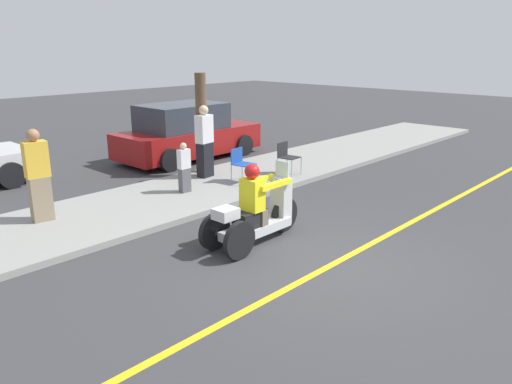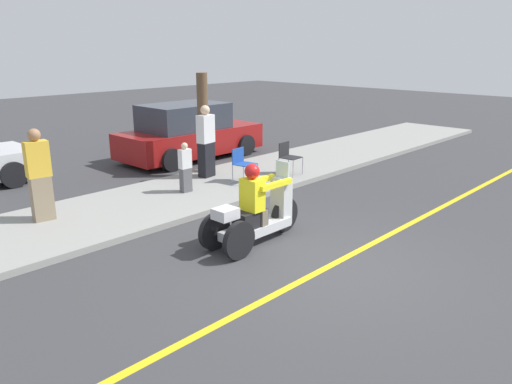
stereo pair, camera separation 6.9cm
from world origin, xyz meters
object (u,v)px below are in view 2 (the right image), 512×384
at_px(tree_trunk, 203,123).
at_px(parked_car_lot_far, 189,133).
at_px(spectator_mid_group, 39,177).
at_px(folding_chair_curbside, 242,161).
at_px(spectator_by_tree, 185,168).
at_px(motorcycle_trike, 256,214).
at_px(spectator_with_child, 206,143).
at_px(folding_chair_set_back, 288,155).

bearing_deg(tree_trunk, parked_car_lot_far, 61.25).
bearing_deg(tree_trunk, spectator_mid_group, -171.55).
bearing_deg(tree_trunk, folding_chair_curbside, -91.92).
bearing_deg(spectator_mid_group, spectator_by_tree, -8.83).
xyz_separation_m(motorcycle_trike, folding_chair_curbside, (2.39, 2.74, 0.10)).
bearing_deg(folding_chair_curbside, spectator_by_tree, 168.53).
bearing_deg(parked_car_lot_far, spectator_with_child, -119.85).
height_order(folding_chair_set_back, parked_car_lot_far, parked_car_lot_far).
height_order(folding_chair_curbside, parked_car_lot_far, parked_car_lot_far).
relative_size(motorcycle_trike, spectator_by_tree, 1.86).
height_order(motorcycle_trike, tree_trunk, tree_trunk).
distance_m(motorcycle_trike, spectator_mid_group, 4.16).
relative_size(spectator_mid_group, spectator_with_child, 0.98).
relative_size(spectator_mid_group, parked_car_lot_far, 0.39).
distance_m(spectator_mid_group, spectator_by_tree, 3.12).
height_order(motorcycle_trike, spectator_with_child, spectator_with_child).
distance_m(folding_chair_set_back, parked_car_lot_far, 3.72).
relative_size(motorcycle_trike, folding_chair_curbside, 2.57).
xyz_separation_m(spectator_by_tree, folding_chair_set_back, (2.84, -0.62, -0.04)).
xyz_separation_m(folding_chair_curbside, parked_car_lot_far, (1.11, 3.39, 0.15)).
distance_m(folding_chair_curbside, parked_car_lot_far, 3.57).
bearing_deg(spectator_with_child, folding_chair_set_back, -39.53).
bearing_deg(spectator_with_child, spectator_by_tree, -150.27).
height_order(motorcycle_trike, folding_chair_curbside, motorcycle_trike).
bearing_deg(folding_chair_set_back, tree_trunk, 125.98).
xyz_separation_m(spectator_with_child, folding_chair_set_back, (1.60, -1.32, -0.36)).
xyz_separation_m(motorcycle_trike, folding_chair_set_back, (3.73, 2.42, 0.10)).
bearing_deg(spectator_with_child, tree_trunk, 55.79).
bearing_deg(spectator_by_tree, spectator_with_child, 29.73).
relative_size(motorcycle_trike, tree_trunk, 0.83).
xyz_separation_m(motorcycle_trike, parked_car_lot_far, (3.50, 6.13, 0.26)).
height_order(motorcycle_trike, folding_chair_set_back, motorcycle_trike).
bearing_deg(spectator_by_tree, motorcycle_trike, -106.40).
xyz_separation_m(folding_chair_set_back, parked_car_lot_far, (-0.24, 3.71, 0.15)).
bearing_deg(motorcycle_trike, spectator_by_tree, 73.60).
height_order(spectator_mid_group, tree_trunk, tree_trunk).
relative_size(motorcycle_trike, spectator_mid_group, 1.20).
relative_size(spectator_mid_group, spectator_by_tree, 1.55).
xyz_separation_m(motorcycle_trike, spectator_by_tree, (0.90, 3.04, 0.15)).
distance_m(parked_car_lot_far, tree_trunk, 2.28).
bearing_deg(spectator_with_child, parked_car_lot_far, 60.15).
height_order(spectator_by_tree, tree_trunk, tree_trunk).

